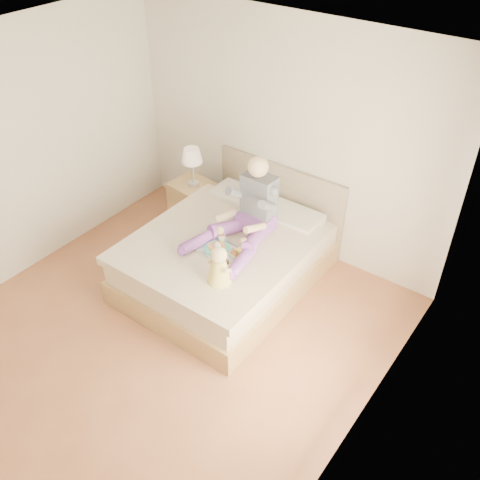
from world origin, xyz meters
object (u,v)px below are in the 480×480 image
Objects in this scene: bed at (230,255)px; nightstand at (194,205)px; baby at (220,268)px; adult at (248,214)px; tray at (223,251)px.

bed reaches higher than nightstand.
nightstand is at bearing 146.36° from baby.
bed is 3.58× the size of nightstand.
adult reaches higher than nightstand.
adult reaches higher than baby.
tray is (-0.01, -0.42, -0.23)m from adult.
nightstand is 0.58× the size of adult.
adult is at bearing 113.83° from baby.
nightstand is at bearing 160.49° from adult.
bed is 5.54× the size of baby.
bed is 1.15m from nightstand.
nightstand is 1.27× the size of tray.
baby is at bearing -72.47° from adult.
nightstand is 1.55× the size of baby.
baby reaches higher than tray.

